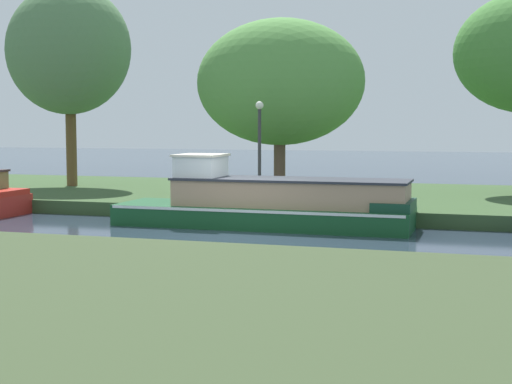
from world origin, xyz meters
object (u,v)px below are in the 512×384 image
Objects in this scene: lamp_post at (260,138)px; willow_tree_left at (68,50)px; forest_barge at (272,204)px; willow_tree_centre at (279,82)px; mooring_post_far at (197,190)px.

willow_tree_left is at bearing 158.94° from lamp_post.
forest_barge is 6.12m from willow_tree_centre.
mooring_post_far is at bearing -33.58° from willow_tree_left.
willow_tree_centre is (-1.18, 4.94, 3.42)m from forest_barge.
mooring_post_far is at bearing 155.03° from forest_barge.
willow_tree_left is 9.13× the size of mooring_post_far.
willow_tree_left is 2.50× the size of lamp_post.
lamp_post is (8.28, -3.19, -3.12)m from willow_tree_left.
forest_barge is at bearing -24.97° from mooring_post_far.
willow_tree_centre is at bearing 91.42° from lamp_post.
willow_tree_centre is 7.06× the size of mooring_post_far.
lamp_post is at bearing 43.09° from mooring_post_far.
forest_barge is 2.83m from mooring_post_far.
forest_barge is 1.36× the size of willow_tree_centre.
lamp_post is 3.66× the size of mooring_post_far.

